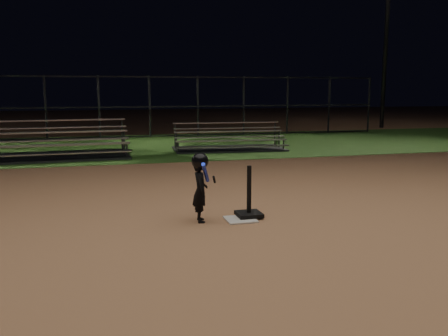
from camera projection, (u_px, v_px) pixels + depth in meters
ground at (240, 220)px, 7.37m from camera, size 80.00×80.00×0.00m
grass_strip at (159, 146)px, 16.91m from camera, size 60.00×8.00×0.01m
home_plate at (240, 219)px, 7.36m from camera, size 0.45×0.45×0.02m
batting_tee at (249, 207)px, 7.49m from camera, size 0.38×0.38×0.80m
child_batter at (200, 185)px, 7.20m from camera, size 0.39×0.57×1.05m
bleacher_left at (50, 151)px, 13.84m from camera, size 4.50×2.36×1.08m
bleacher_right at (229, 144)px, 15.74m from camera, size 3.68×1.97×0.88m
backstop_fence at (150, 107)px, 19.57m from camera, size 20.08×0.08×2.50m
light_pole_right at (387, 28)px, 23.81m from camera, size 0.90×0.53×8.30m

